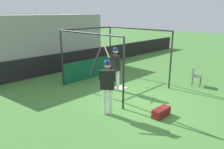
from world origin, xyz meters
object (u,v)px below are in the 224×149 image
object	(u,v)px
baseball	(146,87)
player_waiting	(107,82)
equipment_bag	(161,112)
folding_chair	(195,74)
player_batter	(115,64)

from	to	relation	value
baseball	player_waiting	bearing A→B (deg)	-168.35
player_waiting	equipment_bag	world-z (taller)	player_waiting
folding_chair	equipment_bag	world-z (taller)	folding_chair
player_batter	baseball	world-z (taller)	player_batter
player_batter	equipment_bag	world-z (taller)	player_batter
player_waiting	folding_chair	distance (m)	4.94
player_waiting	folding_chair	bearing A→B (deg)	-133.98
folding_chair	player_batter	bearing A→B (deg)	-52.88
equipment_bag	baseball	bearing A→B (deg)	45.77
player_batter	baseball	distance (m)	1.79
folding_chair	baseball	size ratio (longest dim) A/B	11.35
player_waiting	baseball	distance (m)	3.26
player_batter	player_waiting	bearing A→B (deg)	141.91
player_batter	equipment_bag	xyz separation A→B (m)	(-0.75, -2.76, -0.99)
player_batter	baseball	xyz separation A→B (m)	(1.17, -0.79, -1.09)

